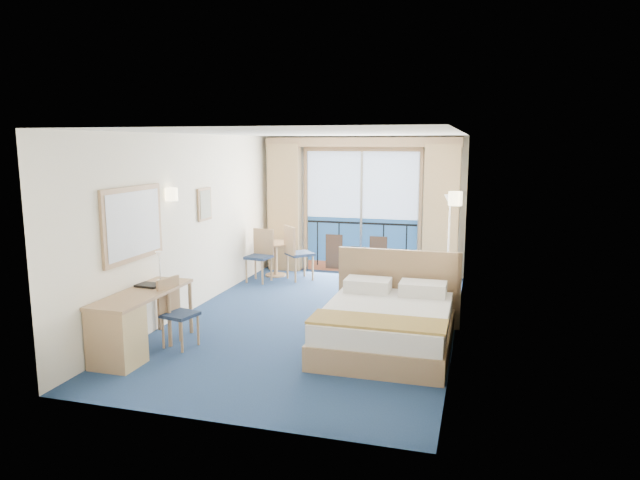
{
  "coord_description": "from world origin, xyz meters",
  "views": [
    {
      "loc": [
        2.27,
        -7.73,
        2.56
      ],
      "look_at": [
        0.01,
        0.2,
        1.16
      ],
      "focal_mm": 32.0,
      "sensor_mm": 36.0,
      "label": 1
    }
  ],
  "objects_px": {
    "desk_chair": "(175,308)",
    "round_table": "(275,251)",
    "nightstand": "(442,299)",
    "desk": "(123,329)",
    "armchair": "(426,282)",
    "table_chair_b": "(261,252)",
    "bed": "(387,324)",
    "floor_lamp": "(450,218)",
    "table_chair_a": "(296,250)"
  },
  "relations": [
    {
      "from": "armchair",
      "to": "table_chair_b",
      "type": "relative_size",
      "value": 0.8
    },
    {
      "from": "round_table",
      "to": "table_chair_b",
      "type": "xyz_separation_m",
      "value": [
        -0.12,
        -0.46,
        0.05
      ]
    },
    {
      "from": "desk_chair",
      "to": "desk",
      "type": "bearing_deg",
      "value": 167.67
    },
    {
      "from": "floor_lamp",
      "to": "desk",
      "type": "bearing_deg",
      "value": -127.41
    },
    {
      "from": "desk",
      "to": "table_chair_b",
      "type": "relative_size",
      "value": 1.64
    },
    {
      "from": "desk",
      "to": "table_chair_a",
      "type": "distance_m",
      "value": 4.52
    },
    {
      "from": "armchair",
      "to": "desk",
      "type": "distance_m",
      "value": 4.74
    },
    {
      "from": "bed",
      "to": "round_table",
      "type": "relative_size",
      "value": 2.81
    },
    {
      "from": "armchair",
      "to": "round_table",
      "type": "distance_m",
      "value": 3.25
    },
    {
      "from": "floor_lamp",
      "to": "round_table",
      "type": "height_order",
      "value": "floor_lamp"
    },
    {
      "from": "armchair",
      "to": "round_table",
      "type": "xyz_separation_m",
      "value": [
        -3.02,
        1.19,
        0.15
      ]
    },
    {
      "from": "armchair",
      "to": "desk",
      "type": "height_order",
      "value": "desk"
    },
    {
      "from": "bed",
      "to": "nightstand",
      "type": "bearing_deg",
      "value": 68.89
    },
    {
      "from": "nightstand",
      "to": "desk",
      "type": "xyz_separation_m",
      "value": [
        -3.49,
        -2.88,
        0.14
      ]
    },
    {
      "from": "nightstand",
      "to": "table_chair_b",
      "type": "bearing_deg",
      "value": 158.47
    },
    {
      "from": "table_chair_a",
      "to": "table_chair_b",
      "type": "xyz_separation_m",
      "value": [
        -0.61,
        -0.23,
        -0.03
      ]
    },
    {
      "from": "table_chair_a",
      "to": "floor_lamp",
      "type": "bearing_deg",
      "value": -131.91
    },
    {
      "from": "round_table",
      "to": "table_chair_a",
      "type": "bearing_deg",
      "value": -25.07
    },
    {
      "from": "floor_lamp",
      "to": "table_chair_a",
      "type": "bearing_deg",
      "value": -178.76
    },
    {
      "from": "nightstand",
      "to": "floor_lamp",
      "type": "height_order",
      "value": "floor_lamp"
    },
    {
      "from": "desk",
      "to": "table_chair_a",
      "type": "relative_size",
      "value": 1.54
    },
    {
      "from": "nightstand",
      "to": "table_chair_b",
      "type": "distance_m",
      "value": 3.71
    },
    {
      "from": "bed",
      "to": "armchair",
      "type": "bearing_deg",
      "value": 82.4
    },
    {
      "from": "floor_lamp",
      "to": "desk_chair",
      "type": "relative_size",
      "value": 1.91
    },
    {
      "from": "bed",
      "to": "desk_chair",
      "type": "relative_size",
      "value": 2.34
    },
    {
      "from": "armchair",
      "to": "bed",
      "type": "bearing_deg",
      "value": 30.4
    },
    {
      "from": "bed",
      "to": "table_chair_b",
      "type": "distance_m",
      "value": 4.06
    },
    {
      "from": "desk_chair",
      "to": "table_chair_a",
      "type": "distance_m",
      "value": 3.81
    },
    {
      "from": "desk",
      "to": "table_chair_b",
      "type": "height_order",
      "value": "table_chair_b"
    },
    {
      "from": "bed",
      "to": "armchair",
      "type": "xyz_separation_m",
      "value": [
        0.29,
        2.14,
        0.05
      ]
    },
    {
      "from": "nightstand",
      "to": "desk_chair",
      "type": "xyz_separation_m",
      "value": [
        -3.18,
        -2.21,
        0.23
      ]
    },
    {
      "from": "floor_lamp",
      "to": "desk",
      "type": "distance_m",
      "value": 5.77
    },
    {
      "from": "nightstand",
      "to": "desk",
      "type": "distance_m",
      "value": 4.53
    },
    {
      "from": "table_chair_a",
      "to": "desk",
      "type": "bearing_deg",
      "value": 128.47
    },
    {
      "from": "armchair",
      "to": "floor_lamp",
      "type": "bearing_deg",
      "value": -156.89
    },
    {
      "from": "floor_lamp",
      "to": "round_table",
      "type": "relative_size",
      "value": 2.3
    },
    {
      "from": "round_table",
      "to": "table_chair_a",
      "type": "xyz_separation_m",
      "value": [
        0.49,
        -0.23,
        0.08
      ]
    },
    {
      "from": "bed",
      "to": "round_table",
      "type": "bearing_deg",
      "value": 129.37
    },
    {
      "from": "nightstand",
      "to": "round_table",
      "type": "bearing_deg",
      "value": 151.31
    },
    {
      "from": "table_chair_a",
      "to": "desk_chair",
      "type": "bearing_deg",
      "value": 131.58
    },
    {
      "from": "desk_chair",
      "to": "table_chair_b",
      "type": "xyz_separation_m",
      "value": [
        -0.26,
        3.57,
        0.05
      ]
    },
    {
      "from": "nightstand",
      "to": "desk_chair",
      "type": "height_order",
      "value": "desk_chair"
    },
    {
      "from": "desk",
      "to": "round_table",
      "type": "xyz_separation_m",
      "value": [
        0.17,
        4.69,
        0.09
      ]
    },
    {
      "from": "nightstand",
      "to": "table_chair_b",
      "type": "xyz_separation_m",
      "value": [
        -3.44,
        1.36,
        0.28
      ]
    },
    {
      "from": "desk_chair",
      "to": "round_table",
      "type": "bearing_deg",
      "value": 14.32
    },
    {
      "from": "table_chair_a",
      "to": "round_table",
      "type": "bearing_deg",
      "value": 21.78
    },
    {
      "from": "armchair",
      "to": "table_chair_b",
      "type": "bearing_deg",
      "value": -65.16
    },
    {
      "from": "bed",
      "to": "desk",
      "type": "bearing_deg",
      "value": -154.86
    },
    {
      "from": "nightstand",
      "to": "desk",
      "type": "bearing_deg",
      "value": -140.49
    },
    {
      "from": "bed",
      "to": "nightstand",
      "type": "distance_m",
      "value": 1.62
    }
  ]
}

